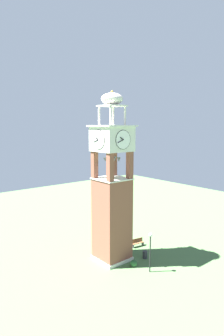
# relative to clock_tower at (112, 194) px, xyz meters

# --- Properties ---
(ground) EXTENTS (80.00, 80.00, 0.00)m
(ground) POSITION_rel_clock_tower_xyz_m (-0.00, 0.00, -7.26)
(ground) COLOR #476B3D
(clock_tower) EXTENTS (3.77, 3.77, 17.96)m
(clock_tower) POSITION_rel_clock_tower_xyz_m (0.00, 0.00, 0.00)
(clock_tower) COLOR brown
(clock_tower) RESTS_ON ground
(park_bench) EXTENTS (0.70, 1.65, 0.95)m
(park_bench) POSITION_rel_clock_tower_xyz_m (0.67, -4.54, -6.77)
(park_bench) COLOR brown
(park_bench) RESTS_ON ground
(lamp_post) EXTENTS (0.36, 0.36, 4.04)m
(lamp_post) POSITION_rel_clock_tower_xyz_m (-4.54, -1.15, -4.47)
(lamp_post) COLOR black
(lamp_post) RESTS_ON ground
(trash_bin) EXTENTS (0.52, 0.52, 0.80)m
(trash_bin) POSITION_rel_clock_tower_xyz_m (-2.12, -2.94, -6.86)
(trash_bin) COLOR #2D2D33
(trash_bin) RESTS_ON ground
(shrub_near_entry) EXTENTS (0.72, 0.72, 0.67)m
(shrub_near_entry) POSITION_rel_clock_tower_xyz_m (-2.69, -0.70, -6.92)
(shrub_near_entry) COLOR #28562D
(shrub_near_entry) RESTS_ON ground
(shrub_left_of_tower) EXTENTS (1.20, 1.20, 0.73)m
(shrub_left_of_tower) POSITION_rel_clock_tower_xyz_m (1.00, -2.16, -6.89)
(shrub_left_of_tower) COLOR #28562D
(shrub_left_of_tower) RESTS_ON ground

